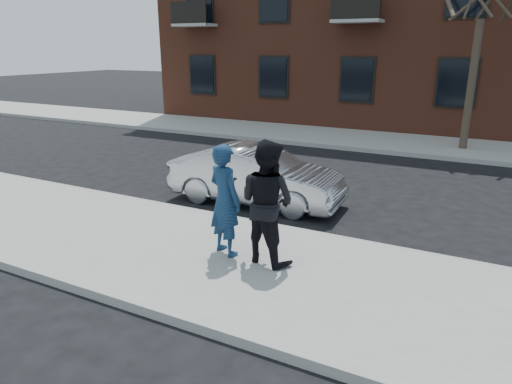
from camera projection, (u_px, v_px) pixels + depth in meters
The scene contains 8 objects.
ground at pixel (157, 244), 8.51m from camera, with size 100.00×100.00×0.00m, color black.
near_sidewalk at pixel (148, 245), 8.27m from camera, with size 50.00×3.50×0.15m, color gray.
near_curb at pixel (203, 214), 9.80m from camera, with size 50.00×0.10×0.15m, color #999691.
far_sidewalk at pixel (339, 138), 18.02m from camera, with size 50.00×3.50×0.15m, color gray.
far_curb at pixel (324, 146), 16.49m from camera, with size 50.00×0.10×0.15m, color #999691.
silver_sedan at pixel (256, 176), 10.52m from camera, with size 1.41×4.04×1.33m, color #B7BABF.
man_hoodie at pixel (225, 200), 7.51m from camera, with size 0.81×0.67×1.89m.
man_peacoat at pixel (267, 202), 7.24m from camera, with size 1.13×0.96×2.01m.
Camera 1 is at (5.20, -6.11, 3.51)m, focal length 32.00 mm.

